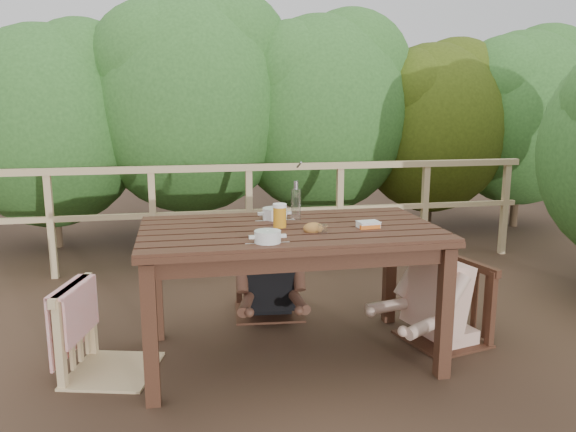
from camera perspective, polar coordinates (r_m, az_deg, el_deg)
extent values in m
plane|color=#442F20|center=(3.69, 0.15, -13.97)|extent=(60.00, 60.00, 0.00)
cube|color=#371E14|center=(3.54, 0.16, -7.91)|extent=(1.79, 1.01, 0.83)
cube|color=tan|center=(3.46, -17.71, -7.24)|extent=(0.62, 0.62, 1.02)
cube|color=#371E14|center=(4.24, -1.99, -3.22)|extent=(0.55, 0.55, 1.02)
cube|color=#371E14|center=(3.88, 15.69, -5.18)|extent=(0.61, 0.61, 1.01)
cube|color=tan|center=(5.42, -3.94, -0.07)|extent=(5.60, 0.10, 1.01)
cylinder|color=white|center=(3.04, -2.08, -2.25)|extent=(0.24, 0.24, 0.08)
cylinder|color=silver|center=(3.64, -1.35, 0.13)|extent=(0.27, 0.27, 0.09)
ellipsoid|color=#A5782E|center=(3.29, 2.57, -1.26)|extent=(0.12, 0.09, 0.07)
cylinder|color=orange|center=(3.39, -0.84, -0.09)|extent=(0.08, 0.08, 0.16)
cylinder|color=silver|center=(3.59, 0.81, 1.44)|extent=(0.06, 0.06, 0.27)
cylinder|color=white|center=(3.25, 3.51, -1.46)|extent=(0.06, 0.06, 0.07)
cube|color=white|center=(3.43, 8.12, -0.99)|extent=(0.14, 0.11, 0.06)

